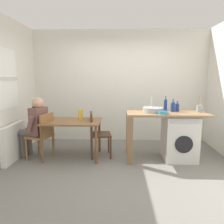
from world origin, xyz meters
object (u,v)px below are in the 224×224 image
Objects in this scene: seated_person at (35,125)px; bottle_squat_brown at (173,106)px; chair_opposite at (97,132)px; bottle_clear_small at (177,107)px; vase at (81,115)px; washing_machine at (179,137)px; bottle_tall_green at (165,104)px; utensil_crock at (199,108)px; dining_table at (72,125)px; mixing_bowl at (163,112)px; chair_person_seat at (43,133)px.

seated_person is 5.00× the size of bottle_squat_brown.
bottle_clear_small is at bearing 82.39° from chair_opposite.
washing_machine is at bearing -3.72° from vase.
bottle_tall_green is 0.64m from utensil_crock.
dining_table is 1.89m from bottle_tall_green.
dining_table is 2.47m from utensil_crock.
chair_opposite is 1.05× the size of washing_machine.
utensil_crock is (2.45, 0.03, 0.35)m from dining_table.
seated_person is 6.23× the size of mixing_bowl.
dining_table is 0.50m from chair_opposite.
seated_person is 5.99× the size of vase.
utensil_crock is (1.97, -0.01, 0.48)m from chair_opposite.
chair_person_seat is 4.67× the size of mixing_bowl.
chair_person_seat is 0.23m from seated_person.
utensil_crock is at bearing 0.63° from dining_table.
seated_person is 4.01× the size of utensil_crock.
bottle_clear_small is (2.59, 0.21, 0.50)m from chair_person_seat.
washing_machine is 3.07× the size of bottle_tall_green.
chair_person_seat is 3.21× the size of bottle_tall_green.
bottle_squat_brown is (2.50, 0.17, 0.52)m from chair_person_seat.
bottle_tall_green is (-0.24, 0.23, 0.62)m from washing_machine.
bottle_tall_green is (1.84, 0.21, 0.40)m from dining_table.
bottle_tall_green is 1.41× the size of bottle_clear_small.
chair_person_seat is at bearing -90.00° from seated_person.
chair_opposite reaches higher than dining_table.
vase is (-1.89, 0.01, -0.17)m from bottle_clear_small.
seated_person is 2.79m from washing_machine.
chair_opposite is at bearing -63.80° from chair_person_seat.
bottle_clear_small is 0.99× the size of vase.
chair_opposite is 1.64m from bottle_clear_small.
bottle_clear_small is 1.03× the size of mixing_bowl.
bottle_clear_small is 1.90m from vase.
seated_person is 2.58m from bottle_tall_green.
mixing_bowl is (2.25, -0.10, 0.44)m from chair_person_seat.
chair_person_seat is 3.04m from utensil_crock.
vase is at bearing -176.35° from bottle_tall_green.
chair_opposite is 1.33m from mixing_bowl.
vase is (-1.93, 0.13, 0.41)m from washing_machine.
washing_machine is 0.67m from mixing_bowl.
washing_machine is 3.59× the size of bottle_squat_brown.
dining_table is 5.71× the size of mixing_bowl.
chair_opposite is (0.48, 0.04, -0.14)m from dining_table.
bottle_tall_green reaches higher than chair_person_seat.
utensil_crock reaches higher than bottle_clear_small.
vase reaches higher than chair_person_seat.
chair_opposite is at bearing 179.68° from utensil_crock.
washing_machine is 4.29× the size of vase.
seated_person is at bearing -176.65° from bottle_clear_small.
bottle_clear_small is at bearing 171.59° from utensil_crock.
seated_person is at bearing -179.00° from washing_machine.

